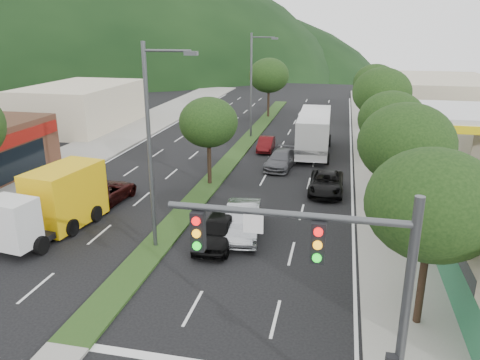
% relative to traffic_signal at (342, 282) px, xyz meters
% --- Properties ---
extents(ground, '(160.00, 160.00, 0.00)m').
position_rel_traffic_signal_xyz_m(ground, '(-9.03, 1.54, -4.65)').
color(ground, black).
rests_on(ground, ground).
extents(sidewalk_right, '(5.00, 90.00, 0.15)m').
position_rel_traffic_signal_xyz_m(sidewalk_right, '(3.47, 26.54, -4.57)').
color(sidewalk_right, gray).
rests_on(sidewalk_right, ground).
extents(sidewalk_left, '(6.00, 90.00, 0.15)m').
position_rel_traffic_signal_xyz_m(sidewalk_left, '(-22.03, 26.54, -4.57)').
color(sidewalk_left, gray).
rests_on(sidewalk_left, ground).
extents(median, '(1.60, 56.00, 0.12)m').
position_rel_traffic_signal_xyz_m(median, '(-9.03, 29.54, -4.59)').
color(median, '#1E3E16').
rests_on(median, ground).
extents(traffic_signal, '(6.12, 0.40, 7.00)m').
position_rel_traffic_signal_xyz_m(traffic_signal, '(0.00, 0.00, 0.00)').
color(traffic_signal, '#47494C').
rests_on(traffic_signal, ground).
extents(bldg_left_far, '(9.00, 14.00, 4.60)m').
position_rel_traffic_signal_xyz_m(bldg_left_far, '(-28.03, 35.54, -2.35)').
color(bldg_left_far, beige).
rests_on(bldg_left_far, ground).
extents(bldg_right_far, '(10.00, 16.00, 5.20)m').
position_rel_traffic_signal_xyz_m(bldg_right_far, '(10.47, 45.54, -2.05)').
color(bldg_right_far, beige).
rests_on(bldg_right_far, ground).
extents(hill_far, '(176.00, 132.00, 82.00)m').
position_rel_traffic_signal_xyz_m(hill_far, '(-89.03, 111.54, -4.65)').
color(hill_far, black).
rests_on(hill_far, ground).
extents(tree_r_a, '(4.60, 4.60, 6.63)m').
position_rel_traffic_signal_xyz_m(tree_r_a, '(2.97, 5.54, 0.17)').
color(tree_r_a, black).
rests_on(tree_r_a, sidewalk_right).
extents(tree_r_b, '(4.80, 4.80, 6.94)m').
position_rel_traffic_signal_xyz_m(tree_r_b, '(2.97, 13.54, 0.39)').
color(tree_r_b, black).
rests_on(tree_r_b, sidewalk_right).
extents(tree_r_c, '(4.40, 4.40, 6.48)m').
position_rel_traffic_signal_xyz_m(tree_r_c, '(2.97, 21.54, 0.10)').
color(tree_r_c, black).
rests_on(tree_r_c, sidewalk_right).
extents(tree_r_d, '(5.00, 5.00, 7.17)m').
position_rel_traffic_signal_xyz_m(tree_r_d, '(2.97, 31.54, 0.54)').
color(tree_r_d, black).
rests_on(tree_r_d, sidewalk_right).
extents(tree_r_e, '(4.60, 4.60, 6.71)m').
position_rel_traffic_signal_xyz_m(tree_r_e, '(2.97, 41.54, 0.25)').
color(tree_r_e, black).
rests_on(tree_r_e, sidewalk_right).
extents(tree_med_near, '(4.00, 4.00, 6.02)m').
position_rel_traffic_signal_xyz_m(tree_med_near, '(-9.03, 19.54, -0.22)').
color(tree_med_near, black).
rests_on(tree_med_near, median).
extents(tree_med_far, '(4.80, 4.80, 6.94)m').
position_rel_traffic_signal_xyz_m(tree_med_far, '(-9.03, 45.54, 0.36)').
color(tree_med_far, black).
rests_on(tree_med_far, median).
extents(streetlight_near, '(2.60, 0.25, 10.00)m').
position_rel_traffic_signal_xyz_m(streetlight_near, '(-8.82, 9.54, 0.94)').
color(streetlight_near, '#47494C').
rests_on(streetlight_near, ground).
extents(streetlight_mid, '(2.60, 0.25, 10.00)m').
position_rel_traffic_signal_xyz_m(streetlight_mid, '(-8.82, 34.54, 0.94)').
color(streetlight_mid, '#47494C').
rests_on(streetlight_mid, ground).
extents(sedan_silver, '(2.37, 5.17, 1.64)m').
position_rel_traffic_signal_xyz_m(sedan_silver, '(-5.03, 11.93, -3.82)').
color(sedan_silver, '#979A9E').
rests_on(sedan_silver, ground).
extents(suv_maroon, '(2.62, 5.01, 1.34)m').
position_rel_traffic_signal_xyz_m(suv_maroon, '(-14.43, 14.77, -3.97)').
color(suv_maroon, black).
rests_on(suv_maroon, ground).
extents(car_queue_a, '(1.86, 4.50, 1.53)m').
position_rel_traffic_signal_xyz_m(car_queue_a, '(-6.01, 10.50, -3.88)').
color(car_queue_a, black).
rests_on(car_queue_a, ground).
extents(car_queue_b, '(2.41, 4.87, 1.36)m').
position_rel_traffic_signal_xyz_m(car_queue_b, '(-4.68, 24.64, -3.97)').
color(car_queue_b, '#4C4C51').
rests_on(car_queue_b, ground).
extents(car_queue_c, '(1.41, 3.73, 1.22)m').
position_rel_traffic_signal_xyz_m(car_queue_c, '(-6.69, 29.64, -4.04)').
color(car_queue_c, '#4D0C0F').
rests_on(car_queue_c, ground).
extents(car_queue_d, '(2.22, 4.79, 1.33)m').
position_rel_traffic_signal_xyz_m(car_queue_d, '(-0.97, 19.64, -3.98)').
color(car_queue_d, black).
rests_on(car_queue_d, ground).
extents(box_truck, '(3.38, 7.06, 3.35)m').
position_rel_traffic_signal_xyz_m(box_truck, '(-14.98, 10.32, -3.06)').
color(box_truck, silver).
rests_on(box_truck, ground).
extents(motorhome, '(3.06, 9.22, 3.52)m').
position_rel_traffic_signal_xyz_m(motorhome, '(-2.51, 29.68, -2.77)').
color(motorhome, silver).
rests_on(motorhome, ground).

